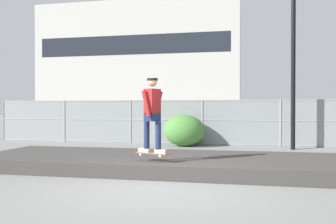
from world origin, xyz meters
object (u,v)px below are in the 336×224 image
at_px(skateboard, 152,153).
at_px(parked_car_mid, 220,122).
at_px(skater, 152,110).
at_px(shrub_left, 184,131).
at_px(street_lamp, 293,23).
at_px(parked_car_near, 104,121).

distance_m(skateboard, parked_car_mid, 10.04).
relative_size(skater, parked_car_mid, 0.38).
bearing_deg(shrub_left, parked_car_mid, 72.59).
xyz_separation_m(street_lamp, parked_car_mid, (-2.89, 4.05, -3.76)).
bearing_deg(parked_car_mid, skater, -95.10).
bearing_deg(parked_car_near, shrub_left, -34.83).
xyz_separation_m(skater, shrub_left, (-0.28, 6.24, -0.85)).
bearing_deg(shrub_left, street_lamp, -4.12).
distance_m(skateboard, street_lamp, 8.16).
relative_size(skater, parked_car_near, 0.37).
xyz_separation_m(skater, parked_car_near, (-4.97, 9.50, -0.63)).
xyz_separation_m(skater, parked_car_mid, (0.89, 10.00, -0.63)).
bearing_deg(skateboard, skater, 126.87).
xyz_separation_m(skateboard, skater, (-0.00, 0.00, 0.97)).
xyz_separation_m(street_lamp, parked_car_near, (-8.75, 3.55, -3.76)).
bearing_deg(skateboard, parked_car_near, 117.61).
height_order(skateboard, shrub_left, shrub_left).
bearing_deg(street_lamp, shrub_left, 175.88).
height_order(skater, street_lamp, street_lamp).
distance_m(parked_car_near, parked_car_mid, 5.88).
bearing_deg(street_lamp, parked_car_mid, 125.55).
bearing_deg(parked_car_near, skateboard, -62.39).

